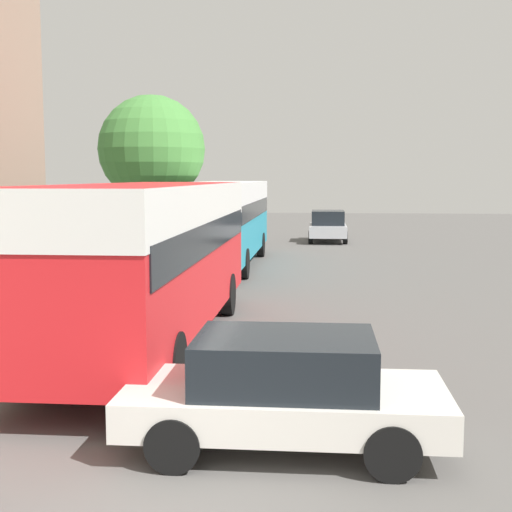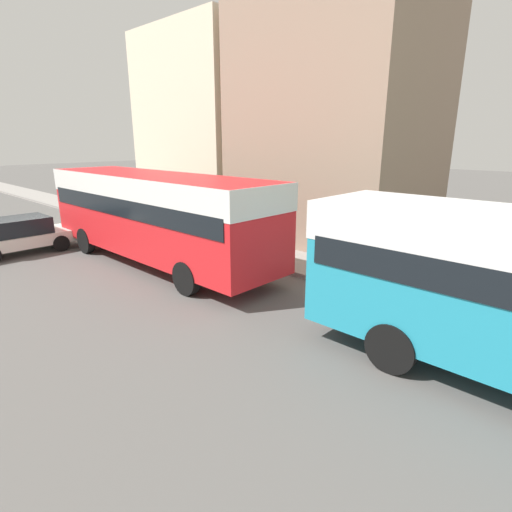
# 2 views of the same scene
# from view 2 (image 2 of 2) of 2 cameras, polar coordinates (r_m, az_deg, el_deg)

# --- Properties ---
(ground_plane) EXTENTS (120.00, 120.00, 0.00)m
(ground_plane) POSITION_cam_2_polar(r_m,az_deg,el_deg) (21.57, -29.87, 2.54)
(ground_plane) COLOR #595654
(sidewalk) EXTENTS (2.20, 120.00, 0.15)m
(sidewalk) POSITION_cam_2_polar(r_m,az_deg,el_deg) (23.47, -18.03, 5.06)
(sidewalk) COLOR gray
(sidewalk) RESTS_ON ground_plane
(building_corner) EXTENTS (6.66, 6.88, 9.68)m
(building_corner) POSITION_cam_2_polar(r_m,az_deg,el_deg) (23.15, -5.16, 17.51)
(building_corner) COLOR beige
(building_corner) RESTS_ON ground_plane
(building_midblock) EXTENTS (6.48, 7.47, 9.62)m
(building_midblock) POSITION_cam_2_polar(r_m,az_deg,el_deg) (18.15, 11.52, 17.52)
(building_midblock) COLOR gray
(building_midblock) RESTS_ON ground_plane
(bus_lead) EXTENTS (2.67, 10.49, 3.18)m
(bus_lead) POSITION_cam_2_polar(r_m,az_deg,el_deg) (14.52, -14.20, 6.83)
(bus_lead) COLOR red
(bus_lead) RESTS_ON ground_plane
(motorcycle_behind_lead) EXTENTS (0.38, 2.24, 1.73)m
(motorcycle_behind_lead) POSITION_cam_2_polar(r_m,az_deg,el_deg) (22.04, -24.27, 5.35)
(motorcycle_behind_lead) COLOR #1E2338
(motorcycle_behind_lead) RESTS_ON ground_plane
(car_crossing) EXTENTS (3.93, 1.92, 1.41)m
(car_crossing) POSITION_cam_2_polar(r_m,az_deg,el_deg) (18.22, -30.81, 2.62)
(car_crossing) COLOR silver
(car_crossing) RESTS_ON ground_plane
(pedestrian_near_curb) EXTENTS (0.40, 0.40, 1.69)m
(pedestrian_near_curb) POSITION_cam_2_polar(r_m,az_deg,el_deg) (20.08, -11.39, 6.46)
(pedestrian_near_curb) COLOR #232838
(pedestrian_near_curb) RESTS_ON sidewalk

